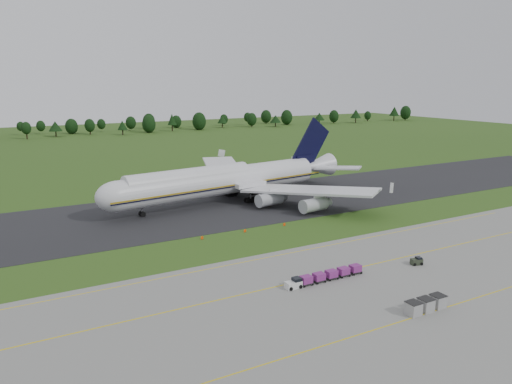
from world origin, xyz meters
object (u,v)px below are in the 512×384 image
utility_cart (416,262)px  edge_markers (245,231)px  aircraft (226,180)px  baggage_train (324,276)px  uld_row (426,305)px

utility_cart → edge_markers: (-17.15, 31.64, -0.30)m
aircraft → baggage_train: size_ratio=5.13×
baggage_train → uld_row: uld_row is taller
aircraft → utility_cart: bearing=-81.5°
uld_row → utility_cart: bearing=47.1°
aircraft → edge_markers: bearing=-107.8°
aircraft → baggage_train: (-9.92, -56.03, -5.11)m
aircraft → edge_markers: aircraft is taller
baggage_train → aircraft: bearing=80.0°
baggage_train → edge_markers: 29.65m
edge_markers → utility_cart: bearing=-61.5°
aircraft → utility_cart: (8.66, -58.06, -5.39)m
aircraft → uld_row: aircraft is taller
uld_row → edge_markers: size_ratio=0.33×
baggage_train → edge_markers: bearing=87.2°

